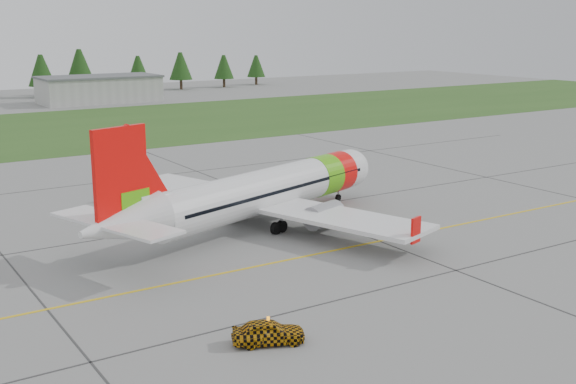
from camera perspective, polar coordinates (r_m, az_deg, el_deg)
ground at (r=43.85m, az=3.86°, el=-8.55°), size 320.00×320.00×0.00m
aircraft at (r=58.98m, az=-2.05°, el=0.01°), size 31.05×29.41×9.70m
follow_me_car at (r=37.53m, az=-1.58°, el=-9.24°), size 1.78×1.91×3.80m
grass_strip at (r=118.29m, az=-20.59°, el=4.43°), size 320.00×50.00×0.03m
taxi_guideline at (r=50.08m, az=-1.63°, el=-5.71°), size 120.00×0.25×0.02m
hangar_east at (r=159.10m, az=-14.68°, el=7.81°), size 24.00×12.00×5.20m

